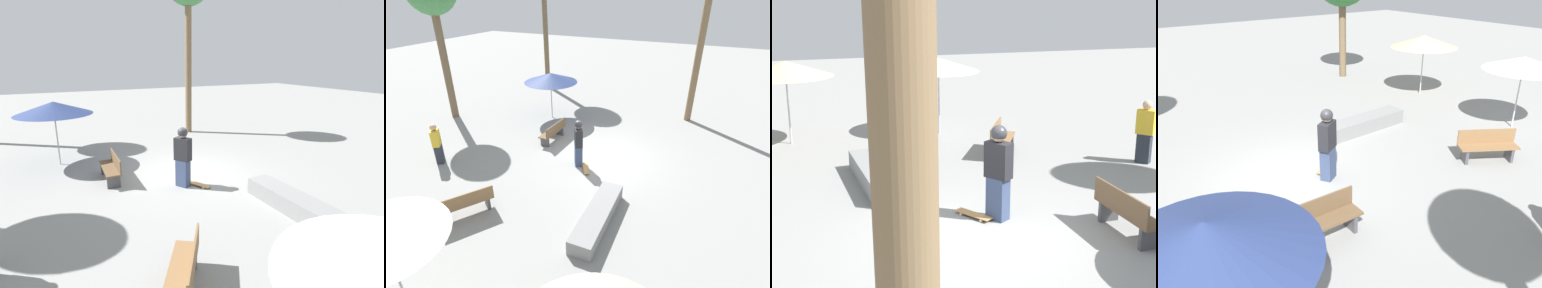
# 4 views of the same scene
# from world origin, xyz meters

# --- Properties ---
(ground_plane) EXTENTS (60.00, 60.00, 0.00)m
(ground_plane) POSITION_xyz_m (0.00, 0.00, 0.00)
(ground_plane) COLOR gray
(skater_main) EXTENTS (0.48, 0.56, 1.84)m
(skater_main) POSITION_xyz_m (0.51, 0.77, 0.99)
(skater_main) COLOR #38476B
(skater_main) RESTS_ON ground_plane
(skateboard) EXTENTS (0.58, 0.79, 0.07)m
(skateboard) POSITION_xyz_m (0.11, 0.99, 0.06)
(skateboard) COLOR #B7844C
(skateboard) RESTS_ON ground_plane
(concrete_ledge) EXTENTS (0.77, 2.88, 0.45)m
(concrete_ledge) POSITION_xyz_m (-1.36, 3.46, 0.23)
(concrete_ledge) COLOR gray
(concrete_ledge) RESTS_ON ground_plane
(bench_near) EXTENTS (0.48, 1.61, 0.85)m
(bench_near) POSITION_xyz_m (2.38, -0.61, 0.43)
(bench_near) COLOR #47474C
(bench_near) RESTS_ON ground_plane
(bench_far) EXTENTS (1.22, 1.59, 0.85)m
(bench_far) POSITION_xyz_m (2.27, 4.79, 0.43)
(bench_far) COLOR #47474C
(bench_far) RESTS_ON ground_plane
(shade_umbrella_tan) EXTENTS (2.65, 2.65, 2.38)m
(shade_umbrella_tan) POSITION_xyz_m (-3.02, 7.77, 2.16)
(shade_umbrella_tan) COLOR #B7B7BC
(shade_umbrella_tan) RESTS_ON ground_plane
(shade_umbrella_white) EXTENTS (2.48, 2.48, 2.33)m
(shade_umbrella_white) POSITION_xyz_m (1.36, 7.54, 2.12)
(shade_umbrella_white) COLOR #B7B7BC
(shade_umbrella_white) RESTS_ON ground_plane
(bystander_watching) EXTENTS (0.46, 0.50, 1.62)m
(bystander_watching) POSITION_xyz_m (5.42, 2.91, 0.81)
(bystander_watching) COLOR #282D38
(bystander_watching) RESTS_ON ground_plane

